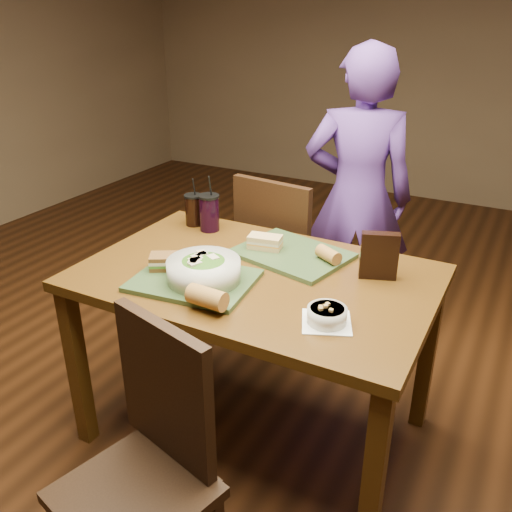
# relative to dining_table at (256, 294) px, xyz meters

# --- Properties ---
(ground) EXTENTS (6.00, 6.00, 0.00)m
(ground) POSITION_rel_dining_table_xyz_m (0.00, 0.00, -0.66)
(ground) COLOR #381C0B
(ground) RESTS_ON ground
(dining_table) EXTENTS (1.30, 0.85, 0.75)m
(dining_table) POSITION_rel_dining_table_xyz_m (0.00, 0.00, 0.00)
(dining_table) COLOR #503110
(dining_table) RESTS_ON ground
(chair_near) EXTENTS (0.47, 0.47, 0.88)m
(chair_near) POSITION_rel_dining_table_xyz_m (0.03, -0.71, -0.17)
(chair_near) COLOR black
(chair_near) RESTS_ON ground
(chair_far) EXTENTS (0.45, 0.45, 0.94)m
(chair_far) POSITION_rel_dining_table_xyz_m (-0.19, 0.61, -0.14)
(chair_far) COLOR black
(chair_far) RESTS_ON ground
(diner) EXTENTS (0.64, 0.51, 1.52)m
(diner) POSITION_rel_dining_table_xyz_m (0.07, 0.98, 0.10)
(diner) COLOR #532F82
(diner) RESTS_ON ground
(tray_near) EXTENTS (0.45, 0.36, 0.02)m
(tray_near) POSITION_rel_dining_table_xyz_m (-0.16, -0.17, 0.10)
(tray_near) COLOR #324826
(tray_near) RESTS_ON dining_table
(tray_far) EXTENTS (0.48, 0.41, 0.02)m
(tray_far) POSITION_rel_dining_table_xyz_m (0.05, 0.20, 0.10)
(tray_far) COLOR #324826
(tray_far) RESTS_ON dining_table
(salad_bowl) EXTENTS (0.26, 0.26, 0.09)m
(salad_bowl) POSITION_rel_dining_table_xyz_m (-0.12, -0.17, 0.15)
(salad_bowl) COLOR silver
(salad_bowl) RESTS_ON tray_near
(soup_bowl) EXTENTS (0.20, 0.20, 0.06)m
(soup_bowl) POSITION_rel_dining_table_xyz_m (0.36, -0.20, 0.12)
(soup_bowl) COLOR white
(soup_bowl) RESTS_ON dining_table
(sandwich_near) EXTENTS (0.14, 0.13, 0.05)m
(sandwich_near) POSITION_rel_dining_table_xyz_m (-0.30, -0.15, 0.14)
(sandwich_near) COLOR #593819
(sandwich_near) RESTS_ON tray_near
(sandwich_far) EXTENTS (0.14, 0.10, 0.05)m
(sandwich_far) POSITION_rel_dining_table_xyz_m (-0.06, 0.19, 0.13)
(sandwich_far) COLOR tan
(sandwich_far) RESTS_ON tray_far
(baguette_near) EXTENTS (0.14, 0.07, 0.07)m
(baguette_near) POSITION_rel_dining_table_xyz_m (-0.01, -0.32, 0.14)
(baguette_near) COLOR #AD7533
(baguette_near) RESTS_ON tray_near
(baguette_far) EXTENTS (0.11, 0.10, 0.05)m
(baguette_far) POSITION_rel_dining_table_xyz_m (0.21, 0.19, 0.13)
(baguette_far) COLOR #AD7533
(baguette_far) RESTS_ON tray_far
(cup_cola) EXTENTS (0.08, 0.08, 0.22)m
(cup_cola) POSITION_rel_dining_table_xyz_m (-0.48, 0.30, 0.16)
(cup_cola) COLOR black
(cup_cola) RESTS_ON dining_table
(cup_berry) EXTENTS (0.09, 0.09, 0.25)m
(cup_berry) POSITION_rel_dining_table_xyz_m (-0.38, 0.28, 0.17)
(cup_berry) COLOR black
(cup_berry) RESTS_ON dining_table
(chip_bag) EXTENTS (0.14, 0.08, 0.18)m
(chip_bag) POSITION_rel_dining_table_xyz_m (0.41, 0.18, 0.18)
(chip_bag) COLOR black
(chip_bag) RESTS_ON dining_table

